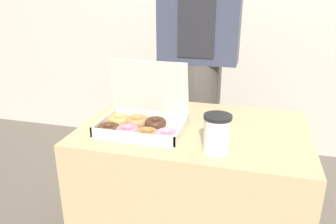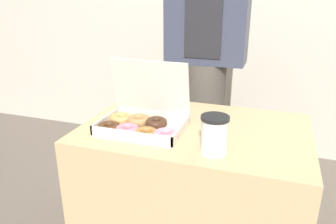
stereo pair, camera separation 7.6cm
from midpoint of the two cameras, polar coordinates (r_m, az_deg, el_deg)
name	(u,v)px [view 2 (the right image)]	position (r m, az deg, el deg)	size (l,w,h in m)	color
table	(193,199)	(1.58, 5.76, -14.81)	(0.95, 0.64, 0.72)	tan
donut_box	(141,121)	(1.36, -3.15, -1.56)	(0.38, 0.25, 0.28)	silver
coffee_cup	(214,135)	(1.17, 9.92, -3.92)	(0.10, 0.10, 0.14)	white
person_customer	(206,60)	(1.97, 7.71, 8.91)	(0.46, 0.25, 1.66)	#4C4742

